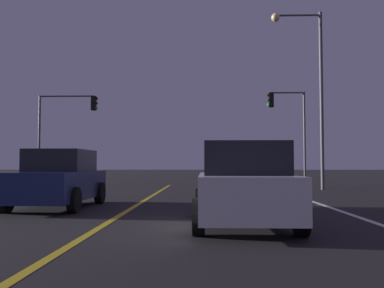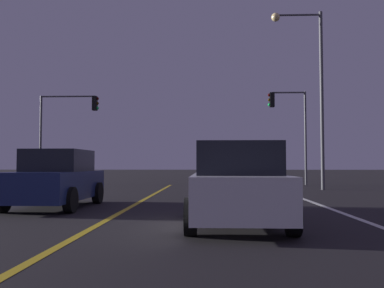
{
  "view_description": "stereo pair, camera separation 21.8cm",
  "coord_description": "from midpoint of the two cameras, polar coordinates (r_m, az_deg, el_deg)",
  "views": [
    {
      "loc": [
        2.09,
        1.8,
        1.27
      ],
      "look_at": [
        1.47,
        23.4,
        2.3
      ],
      "focal_mm": 39.62,
      "sensor_mm": 36.0,
      "label": 1
    },
    {
      "loc": [
        2.31,
        1.8,
        1.27
      ],
      "look_at": [
        1.47,
        23.4,
        2.3
      ],
      "focal_mm": 39.62,
      "sensor_mm": 36.0,
      "label": 2
    }
  ],
  "objects": [
    {
      "name": "lane_edge_right",
      "position": [
        9.74,
        24.16,
        -9.96
      ],
      "size": [
        0.16,
        33.55,
        0.01
      ],
      "primitive_type": "cube",
      "color": "silver",
      "rests_on": "ground"
    },
    {
      "name": "lane_center_divider",
      "position": [
        9.33,
        -11.64,
        -10.48
      ],
      "size": [
        0.16,
        33.55,
        0.01
      ],
      "primitive_type": "cube",
      "color": "gold",
      "rests_on": "ground"
    },
    {
      "name": "car_lead_same_lane",
      "position": [
        8.87,
        6.74,
        -5.61
      ],
      "size": [
        2.02,
        4.3,
        1.7
      ],
      "rotation": [
        0.0,
        0.0,
        1.57
      ],
      "color": "black",
      "rests_on": "ground"
    },
    {
      "name": "car_oncoming",
      "position": [
        13.08,
        -17.37,
        -4.57
      ],
      "size": [
        2.02,
        4.3,
        1.7
      ],
      "rotation": [
        0.0,
        0.0,
        -1.57
      ],
      "color": "black",
      "rests_on": "ground"
    },
    {
      "name": "traffic_light_near_right",
      "position": [
        26.89,
        13.07,
        3.62
      ],
      "size": [
        2.36,
        0.36,
        5.76
      ],
      "rotation": [
        0.0,
        0.0,
        3.14
      ],
      "color": "#4C4C51",
      "rests_on": "ground"
    },
    {
      "name": "traffic_light_near_left",
      "position": [
        27.81,
        -16.08,
        3.39
      ],
      "size": [
        3.76,
        0.36,
        5.6
      ],
      "color": "#4C4C51",
      "rests_on": "ground"
    },
    {
      "name": "street_lamp_right_far",
      "position": [
        22.41,
        15.94,
        8.65
      ],
      "size": [
        2.57,
        0.44,
        9.0
      ],
      "rotation": [
        0.0,
        0.0,
        3.14
      ],
      "color": "#4C4C51",
      "rests_on": "ground"
    }
  ]
}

